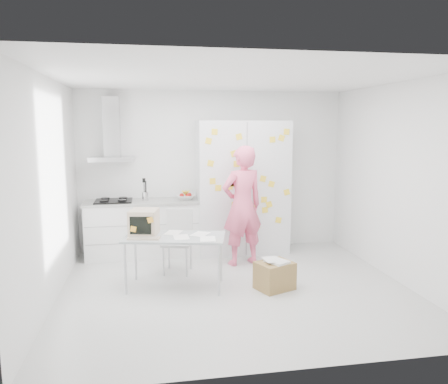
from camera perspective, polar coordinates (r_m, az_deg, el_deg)
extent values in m
cube|color=silver|center=(5.88, 1.49, -12.55)|extent=(4.50, 4.00, 0.02)
cube|color=white|center=(7.50, -1.48, 2.75)|extent=(4.50, 0.02, 2.70)
cube|color=white|center=(5.56, -21.84, 0.09)|extent=(0.02, 4.00, 2.70)
cube|color=white|center=(6.38, 21.78, 1.11)|extent=(0.02, 4.00, 2.70)
cube|color=white|center=(5.52, 1.61, 14.70)|extent=(4.50, 4.00, 0.02)
cube|color=white|center=(7.28, -10.53, -4.85)|extent=(1.80, 0.60, 0.88)
cube|color=gray|center=(6.95, -10.58, -4.30)|extent=(1.76, 0.01, 0.01)
cube|color=gray|center=(7.01, -10.52, -6.53)|extent=(1.76, 0.01, 0.01)
cube|color=#9E9E99|center=(7.18, -10.63, -1.28)|extent=(1.84, 0.63, 0.04)
cube|color=black|center=(7.20, -14.21, -1.17)|extent=(0.58, 0.50, 0.03)
cylinder|color=black|center=(7.09, -15.42, -1.12)|extent=(0.14, 0.14, 0.02)
cylinder|color=black|center=(7.07, -13.16, -1.07)|extent=(0.14, 0.14, 0.02)
cylinder|color=black|center=(7.33, -15.25, -0.81)|extent=(0.14, 0.14, 0.02)
cylinder|color=black|center=(7.30, -13.06, -0.75)|extent=(0.14, 0.14, 0.02)
cylinder|color=silver|center=(7.17, -10.25, -0.56)|extent=(0.10, 0.10, 0.14)
cylinder|color=black|center=(7.16, -10.39, 0.24)|extent=(0.01, 0.01, 0.30)
cylinder|color=black|center=(7.14, -10.12, 0.22)|extent=(0.01, 0.01, 0.30)
cylinder|color=black|center=(7.17, -10.23, 0.26)|extent=(0.01, 0.01, 0.30)
cube|color=black|center=(7.14, -10.42, 1.51)|extent=(0.05, 0.01, 0.07)
imported|color=white|center=(7.20, -5.06, -0.67)|extent=(0.31, 0.31, 0.08)
sphere|color=#B2140F|center=(7.21, -5.55, -0.45)|extent=(0.08, 0.08, 0.08)
sphere|color=#B2140F|center=(7.15, -4.79, -0.52)|extent=(0.08, 0.08, 0.08)
sphere|color=#B2140F|center=(7.24, -4.54, -0.40)|extent=(0.08, 0.08, 0.08)
cylinder|color=yellow|center=(7.20, -5.24, -0.09)|extent=(0.09, 0.17, 0.10)
cylinder|color=yellow|center=(7.21, -5.04, -0.09)|extent=(0.04, 0.17, 0.10)
cylinder|color=yellow|center=(7.21, -4.84, -0.08)|extent=(0.08, 0.17, 0.10)
cube|color=silver|center=(7.17, -14.38, 4.22)|extent=(0.70, 0.48, 0.07)
cube|color=silver|center=(7.27, -14.46, 8.22)|extent=(0.26, 0.24, 0.95)
cube|color=silver|center=(7.29, 2.40, 0.60)|extent=(1.50, 0.65, 2.20)
cube|color=slate|center=(6.97, 2.97, 0.23)|extent=(0.01, 0.01, 2.16)
cube|color=silver|center=(6.95, 2.51, 0.20)|extent=(0.02, 0.02, 0.30)
cube|color=silver|center=(6.98, 3.48, 0.23)|extent=(0.02, 0.02, 0.30)
cube|color=yellow|center=(7.00, 6.35, 6.83)|extent=(0.10, 0.00, 0.10)
cube|color=yellow|center=(7.05, 7.52, 7.02)|extent=(0.12, 0.00, 0.12)
cube|color=yellow|center=(7.16, 8.20, -0.02)|extent=(0.12, 0.00, 0.12)
cube|color=yellow|center=(6.91, 1.10, 1.10)|extent=(0.10, 0.00, 0.10)
cube|color=yellow|center=(6.94, 3.09, 2.30)|extent=(0.12, 0.00, 0.12)
cube|color=yellow|center=(7.10, 5.92, -1.64)|extent=(0.12, 0.00, 0.12)
cube|color=yellow|center=(6.97, 1.38, -1.70)|extent=(0.10, 0.00, 0.10)
cube|color=yellow|center=(6.87, 1.97, 7.23)|extent=(0.12, 0.00, 0.12)
cube|color=yellow|center=(7.04, 3.69, -2.09)|extent=(0.12, 0.00, 0.12)
cube|color=yellow|center=(7.06, 6.22, 1.04)|extent=(0.12, 0.00, 0.12)
cube|color=yellow|center=(7.07, 5.25, -1.00)|extent=(0.10, 0.00, 0.10)
cube|color=yellow|center=(6.87, 1.29, 5.04)|extent=(0.12, 0.00, 0.12)
cube|color=yellow|center=(6.88, -0.76, 0.53)|extent=(0.10, 0.00, 0.10)
cube|color=yellow|center=(6.85, -1.50, 1.43)|extent=(0.10, 0.00, 0.10)
cube|color=yellow|center=(6.79, -2.04, 6.68)|extent=(0.11, 0.00, 0.11)
cube|color=yellow|center=(7.05, 2.40, -3.92)|extent=(0.10, 0.00, 0.10)
cube|color=yellow|center=(6.91, 1.38, 1.15)|extent=(0.11, 0.00, 0.11)
cube|color=yellow|center=(7.20, 7.12, -3.66)|extent=(0.11, 0.00, 0.11)
cube|color=yellow|center=(7.07, 8.18, 7.80)|extent=(0.10, 0.00, 0.10)
cube|color=yellow|center=(6.89, 1.66, 3.69)|extent=(0.10, 0.00, 0.10)
cube|color=yellow|center=(6.91, 0.70, 0.67)|extent=(0.11, 0.00, 0.11)
cube|color=yellow|center=(7.12, 4.36, -4.38)|extent=(0.10, 0.00, 0.10)
cube|color=yellow|center=(6.80, -1.24, 7.87)|extent=(0.10, 0.00, 0.10)
cube|color=yellow|center=(6.82, -1.76, 3.76)|extent=(0.12, 0.00, 0.12)
cube|color=yellow|center=(7.10, 5.37, -2.36)|extent=(0.11, 0.00, 0.11)
cube|color=yellow|center=(6.89, 2.40, 5.44)|extent=(0.11, 0.00, 0.11)
cube|color=yellow|center=(7.01, 5.12, 1.75)|extent=(0.11, 0.00, 0.11)
cube|color=yellow|center=(7.03, 3.12, -2.20)|extent=(0.11, 0.00, 0.11)
imported|color=#FA6187|center=(6.64, 2.42, -1.81)|extent=(0.76, 0.60, 1.83)
cube|color=#A6AEB1|center=(5.74, -6.46, -5.88)|extent=(1.40, 0.91, 0.03)
cylinder|color=#BCBDC1|center=(5.71, -12.77, -9.79)|extent=(0.04, 0.04, 0.66)
cylinder|color=#BCBDC1|center=(5.53, -0.67, -10.19)|extent=(0.04, 0.04, 0.66)
cylinder|color=#BCBDC1|center=(6.20, -11.47, -8.26)|extent=(0.04, 0.04, 0.66)
cylinder|color=#BCBDC1|center=(6.04, -0.40, -8.56)|extent=(0.04, 0.04, 0.66)
cube|color=beige|center=(5.85, -10.41, -3.89)|extent=(0.42, 0.44, 0.33)
cube|color=beige|center=(5.66, -10.84, -4.31)|extent=(0.33, 0.09, 0.30)
cube|color=black|center=(5.66, -10.86, -4.33)|extent=(0.27, 0.06, 0.23)
cube|color=#FFAD2E|center=(5.68, -11.77, -4.77)|extent=(0.08, 0.02, 0.08)
cube|color=#FFAD2E|center=(5.61, -9.61, -3.63)|extent=(0.09, 0.02, 0.09)
cube|color=beige|center=(5.65, -10.44, -5.95)|extent=(0.43, 0.22, 0.02)
cube|color=gray|center=(5.64, -10.45, -5.82)|extent=(0.38, 0.18, 0.01)
cube|color=white|center=(5.68, -5.61, -5.87)|extent=(0.20, 0.28, 0.00)
cube|color=white|center=(5.81, -3.13, -5.51)|extent=(0.31, 0.34, 0.00)
cube|color=white|center=(5.55, -2.13, -6.13)|extent=(0.22, 0.29, 0.00)
cube|color=white|center=(5.92, -6.63, -5.28)|extent=(0.28, 0.33, 0.00)
cube|color=beige|center=(6.38, -6.12, -6.65)|extent=(0.51, 0.51, 0.04)
cube|color=beige|center=(6.50, -5.81, -4.14)|extent=(0.38, 0.14, 0.45)
cylinder|color=#B8BABE|center=(6.33, -7.90, -8.98)|extent=(0.03, 0.03, 0.42)
cylinder|color=#B8BABE|center=(6.26, -4.91, -9.13)|extent=(0.03, 0.03, 0.42)
cylinder|color=#B8BABE|center=(6.64, -7.20, -8.13)|extent=(0.03, 0.03, 0.42)
cylinder|color=#B8BABE|center=(6.57, -4.35, -8.26)|extent=(0.03, 0.03, 0.42)
cube|color=olive|center=(5.84, 6.63, -10.80)|extent=(0.55, 0.50, 0.36)
cube|color=silver|center=(5.77, 6.91, -8.98)|extent=(0.33, 0.36, 0.03)
cube|color=silver|center=(5.78, 6.23, -8.76)|extent=(0.21, 0.28, 0.00)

